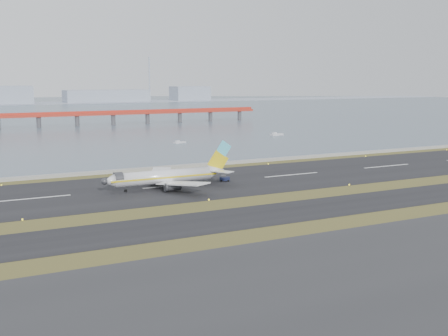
{
  "coord_description": "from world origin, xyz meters",
  "views": [
    {
      "loc": [
        -59.44,
        -118.41,
        30.57
      ],
      "look_at": [
        11.64,
        22.0,
        5.49
      ],
      "focal_mm": 45.0,
      "sensor_mm": 36.0,
      "label": 1
    }
  ],
  "objects": [
    {
      "name": "taxiway_strip",
      "position": [
        0.0,
        -12.0,
        0.05
      ],
      "size": [
        1000.0,
        18.0,
        0.1
      ],
      "primitive_type": "cube",
      "color": "black",
      "rests_on": "ground"
    },
    {
      "name": "apron_strip",
      "position": [
        0.0,
        -55.0,
        0.05
      ],
      "size": [
        1000.0,
        50.0,
        0.1
      ],
      "primitive_type": "cube",
      "color": "#2A2B2D",
      "rests_on": "ground"
    },
    {
      "name": "runway_strip",
      "position": [
        0.0,
        30.0,
        0.05
      ],
      "size": [
        1000.0,
        45.0,
        0.1
      ],
      "primitive_type": "cube",
      "color": "black",
      "rests_on": "ground"
    },
    {
      "name": "pushback_tug",
      "position": [
        15.63,
        29.55,
        0.95
      ],
      "size": [
        3.5,
        2.85,
        1.96
      ],
      "rotation": [
        0.0,
        0.0,
        -0.43
      ],
      "color": "#151B3A",
      "rests_on": "ground"
    },
    {
      "name": "red_pier",
      "position": [
        20.0,
        250.0,
        7.28
      ],
      "size": [
        260.0,
        5.0,
        10.2
      ],
      "color": "red",
      "rests_on": "ground"
    },
    {
      "name": "bay_water",
      "position": [
        0.0,
        460.0,
        0.0
      ],
      "size": [
        1400.0,
        800.0,
        1.3
      ],
      "primitive_type": "cube",
      "color": "#4C5B6C",
      "rests_on": "ground"
    },
    {
      "name": "workboat_near",
      "position": [
        42.22,
        129.82,
        0.47
      ],
      "size": [
        6.43,
        3.62,
        1.49
      ],
      "rotation": [
        0.0,
        0.0,
        0.29
      ],
      "color": "silver",
      "rests_on": "ground"
    },
    {
      "name": "ground",
      "position": [
        0.0,
        0.0,
        0.0
      ],
      "size": [
        1000.0,
        1000.0,
        0.0
      ],
      "primitive_type": "plane",
      "color": "#394518",
      "rests_on": "ground"
    },
    {
      "name": "workboat_far",
      "position": [
        103.43,
        140.11,
        0.61
      ],
      "size": [
        8.31,
        4.11,
        1.93
      ],
      "rotation": [
        0.0,
        0.0,
        0.21
      ],
      "color": "silver",
      "rests_on": "ground"
    },
    {
      "name": "far_shoreline",
      "position": [
        13.62,
        620.0,
        6.07
      ],
      "size": [
        1400.0,
        80.0,
        60.5
      ],
      "color": "#9AA5B7",
      "rests_on": "ground"
    },
    {
      "name": "seawall",
      "position": [
        0.0,
        60.0,
        0.5
      ],
      "size": [
        1000.0,
        2.5,
        1.0
      ],
      "primitive_type": "cube",
      "color": "gray",
      "rests_on": "ground"
    },
    {
      "name": "airliner",
      "position": [
        -3.23,
        27.12,
        3.46
      ],
      "size": [
        38.52,
        32.89,
        12.8
      ],
      "color": "white",
      "rests_on": "ground"
    }
  ]
}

